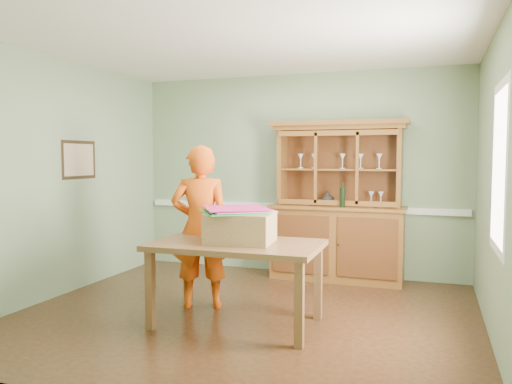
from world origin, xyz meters
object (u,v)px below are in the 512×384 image
at_px(china_hutch, 337,224).
at_px(person, 201,227).
at_px(dining_table, 237,252).
at_px(cardboard_box, 241,228).

distance_m(china_hutch, person, 2.03).
height_order(china_hutch, person, china_hutch).
distance_m(china_hutch, dining_table, 2.15).
height_order(china_hutch, dining_table, china_hutch).
relative_size(dining_table, person, 0.93).
bearing_deg(dining_table, china_hutch, 73.56).
bearing_deg(china_hutch, person, -124.04).
bearing_deg(china_hutch, dining_table, -105.47).
bearing_deg(cardboard_box, dining_table, -169.77).
distance_m(cardboard_box, person, 0.72).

